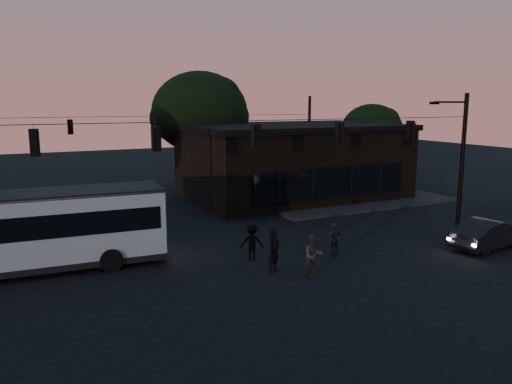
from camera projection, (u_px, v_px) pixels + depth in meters
name	position (u px, v px, depth m)	size (l,w,h in m)	color
ground	(302.00, 284.00, 19.51)	(120.00, 120.00, 0.00)	black
sidewalk_far_right	(340.00, 196.00, 37.10)	(14.00, 10.00, 0.15)	black
building	(292.00, 161.00, 37.05)	(15.40, 10.41, 5.40)	black
tree_behind	(200.00, 112.00, 39.54)	(7.60, 7.60, 9.43)	black
tree_right	(372.00, 130.00, 42.45)	(5.20, 5.20, 6.86)	black
signal_rig_near	(256.00, 160.00, 22.24)	(26.24, 0.30, 7.50)	black
signal_rig_far	(158.00, 141.00, 36.38)	(26.24, 0.30, 7.50)	black
bus	(17.00, 229.00, 20.45)	(12.01, 3.46, 3.34)	#8CA1B2
car	(489.00, 233.00, 24.16)	(1.54, 4.40, 1.45)	black
pedestrian_a	(274.00, 250.00, 20.72)	(0.68, 0.45, 1.88)	black
pedestrian_b	(313.00, 255.00, 20.32)	(0.83, 0.64, 1.70)	#2C2828
pedestrian_c	(334.00, 240.00, 22.78)	(0.93, 0.39, 1.59)	black
pedestrian_d	(252.00, 242.00, 22.35)	(1.05, 0.60, 1.63)	black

